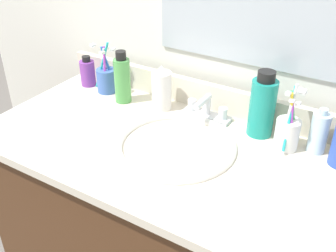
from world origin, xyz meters
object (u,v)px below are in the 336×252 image
(faucet, at_px, (206,110))
(bottle_gel_clear, at_px, (319,133))
(cup_white_ceramic, at_px, (287,132))
(bottle_mouthwash_teal, at_px, (262,106))
(bottle_cream_purple, at_px, (88,72))
(bottle_lotion_white, at_px, (162,89))
(bottle_toner_green, at_px, (122,79))
(cup_blue_plastic, at_px, (106,79))

(faucet, bearing_deg, bottle_gel_clear, -0.95)
(faucet, bearing_deg, cup_white_ceramic, -7.50)
(bottle_mouthwash_teal, distance_m, cup_white_ceramic, 0.11)
(bottle_cream_purple, relative_size, bottle_lotion_white, 0.75)
(bottle_toner_green, bearing_deg, faucet, 8.31)
(bottle_lotion_white, xyz_separation_m, cup_blue_plastic, (-0.24, 0.00, -0.02))
(cup_white_ceramic, bearing_deg, bottle_gel_clear, 20.97)
(bottle_lotion_white, bearing_deg, faucet, 6.23)
(bottle_mouthwash_teal, relative_size, cup_white_ceramic, 1.02)
(bottle_cream_purple, bearing_deg, bottle_mouthwash_teal, 0.67)
(bottle_lotion_white, bearing_deg, bottle_gel_clear, 1.29)
(faucet, relative_size, bottle_gel_clear, 1.19)
(faucet, xyz_separation_m, bottle_toner_green, (-0.30, -0.04, 0.05))
(bottle_mouthwash_teal, distance_m, bottle_lotion_white, 0.34)
(bottle_cream_purple, xyz_separation_m, bottle_toner_green, (0.19, -0.04, 0.03))
(bottle_cream_purple, height_order, cup_white_ceramic, cup_white_ceramic)
(bottle_toner_green, height_order, cup_white_ceramic, cup_white_ceramic)
(bottle_cream_purple, distance_m, cup_blue_plastic, 0.09)
(bottle_gel_clear, bearing_deg, faucet, 179.05)
(bottle_mouthwash_teal, height_order, bottle_gel_clear, bottle_mouthwash_teal)
(bottle_mouthwash_teal, distance_m, bottle_toner_green, 0.48)
(faucet, bearing_deg, cup_blue_plastic, -177.90)
(cup_blue_plastic, bearing_deg, bottle_gel_clear, 0.67)
(bottle_cream_purple, bearing_deg, bottle_toner_green, -10.85)
(faucet, distance_m, bottle_mouthwash_teal, 0.19)
(cup_white_ceramic, bearing_deg, bottle_toner_green, -179.21)
(faucet, xyz_separation_m, cup_blue_plastic, (-0.39, -0.01, 0.02))
(faucet, xyz_separation_m, bottle_lotion_white, (-0.16, -0.02, 0.04))
(bottle_gel_clear, height_order, bottle_toner_green, bottle_toner_green)
(bottle_gel_clear, distance_m, cup_blue_plastic, 0.74)
(bottle_toner_green, bearing_deg, bottle_gel_clear, 3.34)
(bottle_mouthwash_teal, relative_size, bottle_toner_green, 1.12)
(bottle_mouthwash_teal, bearing_deg, cup_white_ceramic, -21.56)
(bottle_gel_clear, distance_m, bottle_toner_green, 0.65)
(bottle_toner_green, bearing_deg, bottle_lotion_white, 10.62)
(faucet, xyz_separation_m, cup_white_ceramic, (0.27, -0.04, 0.03))
(faucet, height_order, cup_blue_plastic, cup_blue_plastic)
(bottle_toner_green, distance_m, cup_blue_plastic, 0.11)
(bottle_cream_purple, relative_size, cup_blue_plastic, 0.61)
(bottle_mouthwash_teal, bearing_deg, bottle_toner_green, -174.73)
(bottle_gel_clear, distance_m, bottle_cream_purple, 0.83)
(faucet, xyz_separation_m, bottle_gel_clear, (0.35, -0.01, 0.03))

